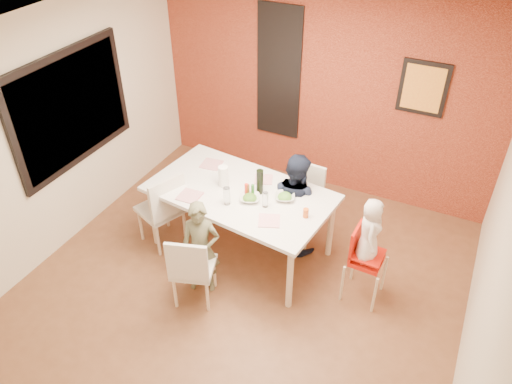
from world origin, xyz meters
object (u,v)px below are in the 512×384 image
at_px(child_near, 201,248).
at_px(wine_bottle, 260,182).
at_px(chair_near, 191,267).
at_px(chair_far, 303,198).
at_px(dining_table, 240,197).
at_px(high_chair, 363,257).
at_px(child_far, 295,202).
at_px(toddler, 370,231).
at_px(paper_towel_roll, 223,176).
at_px(chair_left, 164,207).

relative_size(child_near, wine_bottle, 3.83).
height_order(chair_near, chair_far, chair_far).
relative_size(dining_table, chair_near, 2.37).
height_order(chair_near, wine_bottle, wine_bottle).
relative_size(dining_table, high_chair, 2.41).
distance_m(chair_near, high_chair, 1.74).
xyz_separation_m(child_near, wine_bottle, (0.29, 0.79, 0.43)).
relative_size(child_far, wine_bottle, 4.30).
xyz_separation_m(toddler, wine_bottle, (-1.27, 0.16, 0.10)).
bearing_deg(wine_bottle, child_far, 41.47).
xyz_separation_m(child_near, paper_towel_roll, (-0.13, 0.74, 0.40)).
height_order(child_near, paper_towel_roll, child_near).
bearing_deg(wine_bottle, high_chair, -7.40).
bearing_deg(chair_left, child_near, 82.54).
relative_size(dining_table, chair_left, 2.15).
bearing_deg(high_chair, child_far, 66.95).
bearing_deg(child_near, wine_bottle, 48.99).
xyz_separation_m(chair_left, high_chair, (2.28, 0.22, -0.02)).
distance_m(chair_far, child_near, 1.45).
bearing_deg(chair_far, child_far, -87.79).
bearing_deg(toddler, chair_near, 102.81).
height_order(chair_left, paper_towel_roll, paper_towel_roll).
bearing_deg(child_far, dining_table, 54.24).
distance_m(chair_far, wine_bottle, 0.76).
relative_size(dining_table, child_far, 1.71).
xyz_separation_m(chair_far, child_far, (-0.00, -0.24, 0.10)).
distance_m(chair_near, toddler, 1.80).
relative_size(chair_far, toddler, 1.29).
xyz_separation_m(wine_bottle, paper_towel_roll, (-0.42, -0.05, -0.02)).
bearing_deg(chair_left, chair_near, 71.37).
distance_m(high_chair, paper_towel_roll, 1.72).
bearing_deg(child_far, wine_bottle, 61.76).
bearing_deg(wine_bottle, chair_left, -159.76).
height_order(high_chair, child_far, child_far).
height_order(wine_bottle, paper_towel_roll, wine_bottle).
bearing_deg(wine_bottle, child_near, -110.19).
bearing_deg(high_chair, dining_table, 88.60).
bearing_deg(paper_towel_roll, dining_table, -4.79).
height_order(dining_table, paper_towel_roll, paper_towel_roll).
xyz_separation_m(child_far, paper_towel_roll, (-0.73, -0.33, 0.34)).
height_order(high_chair, wine_bottle, wine_bottle).
bearing_deg(dining_table, toddler, -3.52).
bearing_deg(high_chair, toddler, -91.99).
relative_size(dining_table, chair_far, 2.28).
height_order(dining_table, chair_left, chair_left).
bearing_deg(chair_near, dining_table, -111.49).
bearing_deg(chair_far, chair_left, -142.96).
height_order(child_near, toddler, toddler).
relative_size(chair_left, child_far, 0.79).
xyz_separation_m(chair_near, child_near, (-0.02, 0.24, 0.05)).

